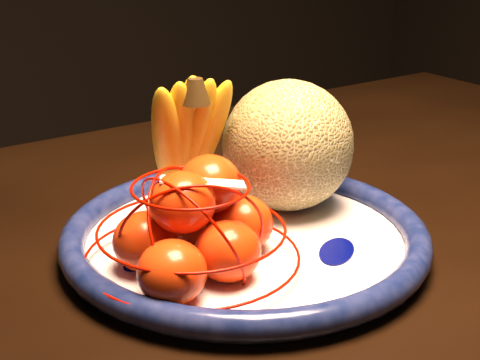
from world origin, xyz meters
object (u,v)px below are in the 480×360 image
banana_bunch (186,139)px  fruit_bowl (245,237)px  dining_table (244,319)px  mandarin_bag (195,229)px  cantaloupe (288,145)px

banana_bunch → fruit_bowl: bearing=-67.7°
dining_table → mandarin_bag: mandarin_bag is taller
fruit_bowl → cantaloupe: size_ratio=2.60×
cantaloupe → mandarin_bag: cantaloupe is taller
fruit_bowl → cantaloupe: 0.11m
banana_bunch → mandarin_bag: size_ratio=0.66×
cantaloupe → banana_bunch: banana_bunch is taller
dining_table → cantaloupe: cantaloupe is taller
fruit_bowl → banana_bunch: banana_bunch is taller
fruit_bowl → banana_bunch: bearing=107.8°
dining_table → fruit_bowl: 0.09m
fruit_bowl → mandarin_bag: 0.08m
fruit_bowl → banana_bunch: size_ratio=2.18×
cantaloupe → banana_bunch: size_ratio=0.84×
fruit_bowl → mandarin_bag: mandarin_bag is taller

